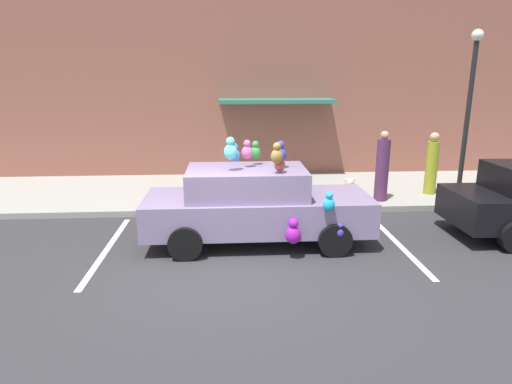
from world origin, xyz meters
The scene contains 10 objects.
ground_plane centered at (0.00, 0.00, 0.00)m, with size 60.00×60.00×0.00m, color #2D2D30.
sidewalk centered at (0.00, 5.00, 0.07)m, with size 24.00×4.00×0.15m, color gray.
storefront_building centered at (0.02, 7.14, 3.19)m, with size 24.00×1.25×6.40m.
parking_stripe_front centered at (3.54, 1.00, 0.00)m, with size 0.12×3.60×0.01m, color silver.
parking_stripe_rear centered at (-2.30, 1.00, 0.00)m, with size 0.12×3.60×0.01m, color silver.
plush_covered_car centered at (0.64, 1.20, 0.80)m, with size 4.51×1.99×2.20m.
teddy_bear_on_sidewalk centered at (3.24, 3.58, 0.43)m, with size 0.31×0.26×0.60m.
street_lamp_post centered at (6.13, 3.50, 2.72)m, with size 0.28×0.28×4.24m.
pedestrian_near_shopfront centered at (5.66, 4.15, 0.96)m, with size 0.32×0.32×1.69m.
pedestrian_walking_past centered at (4.07, 3.58, 1.00)m, with size 0.33×0.33×1.81m.
Camera 1 is at (0.13, -7.21, 3.31)m, focal length 30.63 mm.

